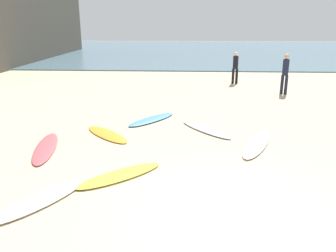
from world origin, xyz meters
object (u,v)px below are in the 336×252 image
surfboard_0 (120,175)px  surfboard_6 (41,200)px  surfboard_3 (257,143)px  surfboard_4 (107,134)px  surfboard_1 (152,119)px  surfboard_2 (206,129)px  surfboard_5 (46,148)px  beachgoer_mid (235,66)px  beachgoer_near (285,72)px

surfboard_0 → surfboard_6: size_ratio=1.01×
surfboard_3 → surfboard_6: surfboard_3 is taller
surfboard_3 → surfboard_6: 5.74m
surfboard_6 → surfboard_4: bearing=115.8°
surfboard_1 → surfboard_4: bearing=-89.6°
surfboard_3 → surfboard_1: bearing=-13.6°
surfboard_0 → surfboard_4: bearing=156.4°
surfboard_3 → surfboard_4: surfboard_3 is taller
surfboard_2 → surfboard_6: surfboard_2 is taller
surfboard_0 → surfboard_4: surfboard_0 is taller
surfboard_5 → beachgoer_mid: (6.32, 10.50, 0.93)m
beachgoer_near → surfboard_1: bearing=-100.5°
surfboard_2 → surfboard_3: surfboard_3 is taller
surfboard_1 → beachgoer_near: bearing=76.0°
surfboard_0 → surfboard_2: size_ratio=0.94×
surfboard_4 → beachgoer_mid: bearing=19.7°
beachgoer_near → surfboard_0: bearing=-83.4°
surfboard_1 → surfboard_4: surfboard_1 is taller
surfboard_6 → beachgoer_near: (7.22, 10.48, 1.01)m
surfboard_6 → beachgoer_mid: bearing=98.8°
surfboard_4 → beachgoer_near: 9.54m
surfboard_1 → surfboard_3: 3.86m
surfboard_1 → surfboard_4: (-1.18, -1.67, -0.01)m
surfboard_6 → beachgoer_near: beachgoer_near is taller
surfboard_1 → surfboard_3: size_ratio=0.85×
surfboard_3 → surfboard_5: bearing=28.6°
beachgoer_near → surfboard_6: bearing=-85.5°
surfboard_4 → surfboard_6: size_ratio=1.01×
surfboard_0 → surfboard_6: (-1.28, -1.15, 0.00)m
surfboard_0 → surfboard_3: size_ratio=0.81×
surfboard_1 → surfboard_5: bearing=-95.6°
surfboard_1 → surfboard_5: size_ratio=0.89×
surfboard_1 → surfboard_3: bearing=-0.1°
surfboard_1 → surfboard_6: surfboard_1 is taller
surfboard_0 → beachgoer_mid: size_ratio=1.20×
surfboard_0 → surfboard_5: 2.79m
surfboard_2 → beachgoer_mid: size_ratio=1.29×
surfboard_6 → beachgoer_mid: (5.30, 13.22, 0.92)m
surfboard_4 → surfboard_5: 1.83m
surfboard_6 → surfboard_3: bearing=66.6°
surfboard_5 → surfboard_3: bearing=-6.8°
surfboard_1 → beachgoer_near: (5.71, 4.86, 1.01)m
surfboard_6 → beachgoer_near: bearing=86.1°
surfboard_4 → surfboard_6: 3.97m
surfboard_5 → surfboard_6: (1.02, -2.73, 0.00)m
beachgoer_mid → surfboard_2: bearing=-105.1°
surfboard_0 → beachgoer_mid: 12.76m
surfboard_3 → beachgoer_near: size_ratio=1.38×
surfboard_2 → beachgoer_mid: bearing=39.8°
surfboard_0 → surfboard_4: 2.97m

